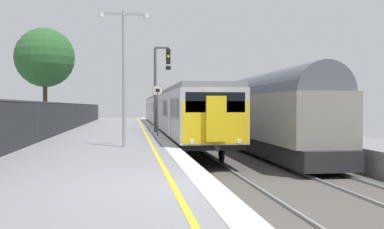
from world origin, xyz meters
name	(u,v)px	position (x,y,z in m)	size (l,w,h in m)	color
ground	(308,209)	(2.64, 0.00, -0.61)	(17.40, 110.00, 1.21)	gray
commuter_train_at_platform	(171,111)	(2.10, 27.82, 1.27)	(2.83, 40.32, 3.81)	#B7B7BC
freight_train_adjacent_track	(216,110)	(6.10, 28.30, 1.37)	(2.60, 44.89, 4.36)	#232326
signal_gantry	(159,79)	(0.60, 19.53, 3.43)	(1.10, 0.24, 5.53)	#47474C
speed_limit_sign	(158,104)	(0.25, 15.34, 1.81)	(0.59, 0.08, 2.84)	#59595B
platform_lamp_mid	(124,67)	(-1.49, 9.00, 3.27)	(2.00, 0.20, 5.53)	#93999E
background_tree_centre	(45,60)	(-7.64, 25.41, 5.17)	(4.44, 4.44, 7.56)	#473323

